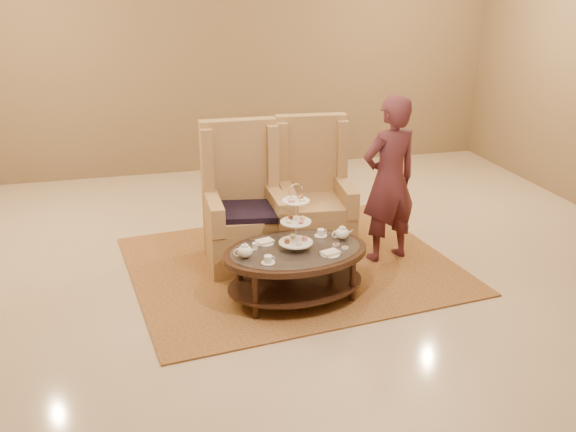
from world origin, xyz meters
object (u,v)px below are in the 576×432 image
object	(u,v)px
armchair_right	(314,204)
tea_table	(296,258)
armchair_left	(244,216)
person	(389,180)

from	to	relation	value
armchair_right	tea_table	bearing A→B (deg)	-108.20
armchair_left	person	xyz separation A→B (m)	(1.38, -0.34, 0.36)
tea_table	armchair_right	world-z (taller)	armchair_right
armchair_right	person	distance (m)	0.89
tea_table	armchair_left	distance (m)	0.97
armchair_right	person	world-z (taller)	person
tea_table	armchair_left	xyz separation A→B (m)	(-0.28, 0.93, 0.08)
tea_table	armchair_right	bearing A→B (deg)	60.21
armchair_right	person	bearing A→B (deg)	-35.24
armchair_left	armchair_right	world-z (taller)	armchair_left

